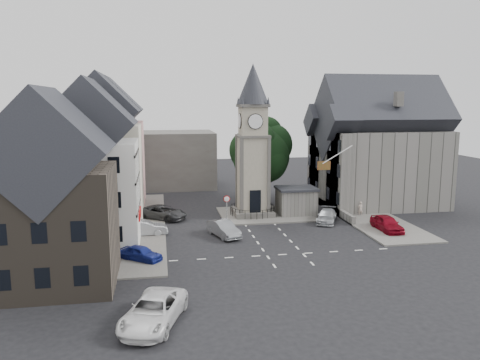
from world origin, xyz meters
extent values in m
plane|color=black|center=(0.00, 0.00, 0.00)|extent=(120.00, 120.00, 0.00)
cube|color=#595651|center=(-12.50, 6.00, 0.07)|extent=(6.00, 30.00, 0.14)
cube|color=#595651|center=(12.00, 8.00, 0.07)|extent=(6.00, 26.00, 0.14)
cube|color=#595651|center=(1.50, 8.00, 0.08)|extent=(10.00, 8.00, 0.16)
cube|color=silver|center=(0.00, -5.50, 0.01)|extent=(20.00, 8.00, 0.01)
cube|color=#4C4944|center=(0.00, 8.00, 0.35)|extent=(4.20, 4.20, 0.70)
torus|color=black|center=(0.00, 8.00, 1.08)|extent=(4.86, 4.86, 0.06)
cube|color=gray|center=(0.00, 8.00, 4.70)|extent=(3.00, 3.00, 8.00)
cube|color=black|center=(0.00, 6.55, 1.90)|extent=(1.20, 0.25, 2.40)
cube|color=#4C4944|center=(0.00, 8.00, 8.70)|extent=(3.30, 3.30, 0.25)
cube|color=gray|center=(0.00, 8.00, 10.30)|extent=(2.70, 2.70, 3.20)
cylinder|color=white|center=(0.00, 6.60, 10.30)|extent=(1.50, 0.12, 1.50)
cube|color=#4C4944|center=(0.00, 8.00, 11.90)|extent=(3.10, 3.10, 0.30)
cone|color=#202229|center=(0.00, 8.00, 14.15)|extent=(3.40, 3.40, 4.20)
cube|color=#64625C|center=(4.80, 7.50, 1.40)|extent=(4.00, 3.00, 2.80)
cube|color=#202229|center=(4.80, 7.50, 2.95)|extent=(4.30, 3.30, 0.25)
cylinder|color=black|center=(2.00, 13.00, 2.20)|extent=(0.70, 0.70, 4.40)
cylinder|color=black|center=(-3.20, 5.50, 1.25)|extent=(0.10, 0.10, 2.50)
cone|color=#A50C0C|center=(-3.20, 5.40, 2.50)|extent=(0.70, 0.06, 0.70)
cone|color=white|center=(-3.20, 5.38, 2.50)|extent=(0.54, 0.04, 0.54)
cube|color=#DA9996|center=(-15.50, 16.00, 5.00)|extent=(7.50, 7.00, 10.00)
cube|color=#F3E8CC|center=(-15.50, 8.00, 5.00)|extent=(7.50, 7.00, 10.00)
cube|color=silver|center=(-15.50, 0.00, 4.50)|extent=(7.50, 7.00, 9.00)
cube|color=#3F372F|center=(-17.00, -9.00, 4.00)|extent=(8.00, 7.00, 8.00)
cube|color=#4C4944|center=(-12.00, 28.00, 4.00)|extent=(20.00, 10.00, 8.00)
cube|color=#64625C|center=(16.00, 11.00, 4.50)|extent=(14.00, 10.00, 9.00)
cube|color=#64625C|center=(9.80, 7.50, 4.50)|extent=(1.60, 4.40, 9.00)
cube|color=#64625C|center=(9.80, 14.50, 4.50)|extent=(1.60, 4.40, 9.00)
cube|color=#64625C|center=(9.20, 10.00, 0.45)|extent=(0.40, 16.00, 0.90)
cylinder|color=white|center=(8.00, 4.00, 7.00)|extent=(3.17, 0.10, 1.89)
plane|color=#B21414|center=(6.60, 4.00, 5.90)|extent=(1.40, 0.00, 1.40)
imported|color=navy|center=(-11.50, -5.06, 0.61)|extent=(3.72, 3.29, 1.22)
imported|color=#9A9EA2|center=(-11.50, 2.04, 0.72)|extent=(4.51, 1.89, 1.45)
imported|color=#323235|center=(-9.71, 8.00, 0.74)|extent=(5.76, 5.06, 1.48)
imported|color=gray|center=(-4.21, 0.50, 0.73)|extent=(2.92, 4.71, 1.46)
imported|color=#B0B4B8|center=(7.00, 3.89, 0.65)|extent=(3.57, 4.81, 1.29)
imported|color=maroon|center=(11.50, -0.39, 0.77)|extent=(1.83, 4.51, 1.54)
imported|color=silver|center=(-10.41, -16.00, 0.79)|extent=(4.34, 6.24, 1.58)
imported|color=#BDAA9C|center=(11.50, 5.69, 0.82)|extent=(0.65, 0.48, 1.64)
camera|label=1|loc=(-9.82, -40.91, 12.26)|focal=35.00mm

